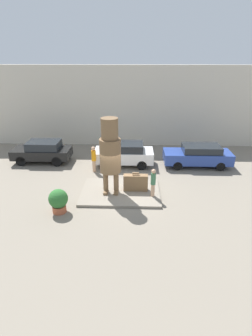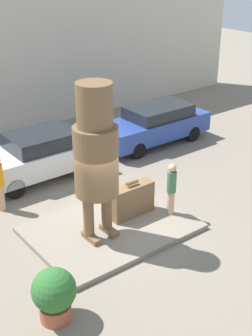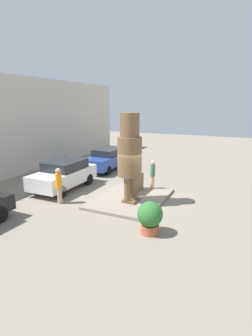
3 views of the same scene
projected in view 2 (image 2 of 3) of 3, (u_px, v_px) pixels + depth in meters
ground_plane at (111, 230)px, 13.16m from camera, size 60.00×60.00×0.00m
pedestal at (111, 228)px, 13.13m from camera, size 4.44×3.25×0.14m
statue_figure at (96, 151)px, 11.65m from camera, size 1.14×1.14×4.22m
giant_suitcase at (132, 200)px, 13.46m from camera, size 1.37×0.40×1.11m
tourist at (171, 187)px, 13.36m from camera, size 0.27×0.27×1.59m
parked_car_white at (39, 154)px, 15.82m from camera, size 4.14×1.86×1.62m
parked_car_blue at (155, 124)px, 18.67m from camera, size 4.66×1.77×1.54m
planter_pot at (54, 293)px, 9.76m from camera, size 0.96×0.96×1.25m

